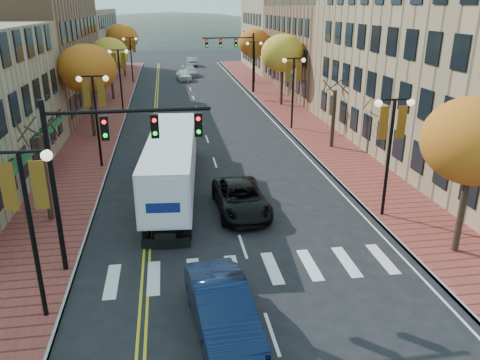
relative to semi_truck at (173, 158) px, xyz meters
name	(u,v)px	position (x,y,z in m)	size (l,w,h in m)	color
ground	(260,298)	(2.83, -10.95, -2.10)	(200.00, 200.00, 0.00)	black
sidewalk_left	(106,114)	(-6.17, 21.55, -2.03)	(4.00, 85.00, 0.15)	brown
sidewalk_right	(284,108)	(11.83, 21.55, -2.03)	(4.00, 85.00, 0.15)	brown
building_left_mid	(21,55)	(-14.17, 25.05, 3.40)	(12.00, 24.00, 11.00)	brown
building_left_far	(69,43)	(-14.17, 50.05, 2.65)	(12.00, 26.00, 9.50)	#9E8966
building_right_mid	(343,50)	(21.33, 31.05, 2.90)	(15.00, 24.00, 10.00)	brown
building_right_far	(295,34)	(21.33, 53.05, 3.40)	(15.00, 20.00, 11.00)	#9E8966
tree_left_a	(46,179)	(-6.17, -2.95, 0.15)	(0.28, 0.28, 4.20)	#382619
tree_left_b	(87,69)	(-6.17, 13.05, 3.34)	(4.48, 4.48, 7.21)	#382619
tree_left_c	(109,54)	(-6.17, 29.05, 2.95)	(4.16, 4.16, 6.69)	#382619
tree_left_d	(122,38)	(-6.17, 47.05, 3.50)	(4.61, 4.61, 7.42)	#382619
tree_right_a	(474,141)	(11.83, -8.95, 2.95)	(4.16, 4.16, 6.69)	#382619
tree_right_b	(333,119)	(11.83, 7.05, 0.15)	(0.28, 0.28, 4.20)	#382619
tree_right_c	(283,53)	(11.83, 23.05, 3.34)	(4.48, 4.48, 7.21)	#382619
tree_right_d	(254,43)	(11.83, 39.05, 3.19)	(4.35, 4.35, 7.00)	#382619
lamp_left_a	(27,204)	(-4.67, -10.95, 2.19)	(1.96, 0.36, 6.05)	black
lamp_left_b	(95,104)	(-4.67, 5.05, 2.19)	(1.96, 0.36, 6.05)	black
lamp_left_c	(119,68)	(-4.67, 23.05, 2.19)	(1.96, 0.36, 6.05)	black
lamp_left_d	(131,51)	(-4.67, 41.05, 2.19)	(1.96, 0.36, 6.05)	black
lamp_right_a	(391,135)	(10.33, -4.95, 2.19)	(1.96, 0.36, 6.05)	black
lamp_right_b	(293,79)	(10.33, 13.05, 2.19)	(1.96, 0.36, 6.05)	black
lamp_right_c	(254,57)	(10.33, 31.05, 2.19)	(1.96, 0.36, 6.05)	black
traffic_mast_near	(103,154)	(-2.65, -7.95, 2.82)	(6.10, 0.35, 7.00)	black
traffic_mast_far	(237,52)	(8.31, 31.05, 2.82)	(6.10, 0.34, 7.00)	black
semi_truck	(173,158)	(0.00, 0.00, 0.00)	(3.47, 14.52, 3.59)	black
navy_sedan	(222,308)	(1.25, -12.47, -1.25)	(1.80, 5.15, 1.70)	black
black_suv	(241,198)	(3.33, -3.23, -1.35)	(2.50, 5.42, 1.51)	black
car_far_white	(184,75)	(2.33, 42.51, -1.35)	(1.78, 4.43, 1.51)	silver
car_far_silver	(190,71)	(3.47, 46.72, -1.40)	(1.96, 4.83, 1.40)	#A0A1A8
car_far_oncoming	(192,61)	(4.42, 59.25, -1.34)	(1.61, 4.62, 1.52)	#9C9EA4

